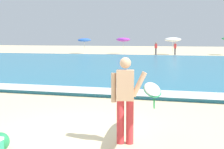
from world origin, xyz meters
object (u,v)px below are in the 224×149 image
Objects in this scene: beach_umbrella_2 at (173,40)px; beachgoer_near_row_left at (156,48)px; beach_umbrella_0 at (84,40)px; beach_ball at (0,142)px; beachgoer_near_row_mid at (175,48)px; surfer_with_board at (138,93)px; beach_umbrella_1 at (123,40)px.

beachgoer_near_row_left is (-1.96, -1.33, -1.08)m from beach_umbrella_2.
beach_ball is at bearing -71.31° from beach_umbrella_0.
beach_ball is at bearing -89.33° from beachgoer_near_row_mid.
beachgoer_near_row_left is 4.50× the size of beach_ball.
surfer_with_board is at bearing -85.53° from beachgoer_near_row_mid.
surfer_with_board is 1.18× the size of beach_umbrella_1.
surfer_with_board is 7.40× the size of beach_ball.
beach_ball is (-2.39, -1.12, -0.86)m from surfer_with_board.
surfer_with_board is 37.36m from beach_umbrella_2.
beach_umbrella_0 is at bearing 112.47° from surfer_with_board.
beachgoer_near_row_left is at bearing -171.01° from beachgoer_near_row_mid.
beach_umbrella_0 is 5.65m from beach_umbrella_1.
beachgoer_near_row_left is 1.00× the size of beachgoer_near_row_mid.
beachgoer_near_row_mid is at bearing 94.47° from surfer_with_board.
beach_ball is at bearing -154.85° from surfer_with_board.
beachgoer_near_row_mid is at bearing -67.05° from beach_umbrella_2.
beach_umbrella_2 is 6.46× the size of beach_ball.
beach_umbrella_2 is (11.97, 0.45, 0.08)m from beach_umbrella_0.
beachgoer_near_row_left is at bearing 98.24° from surfer_with_board.
surfer_with_board is at bearing 25.15° from beach_ball.
surfer_with_board is 36.36m from beachgoer_near_row_mid.
surfer_with_board is at bearing -67.53° from beach_umbrella_0.
beachgoer_near_row_left is at bearing -5.03° from beach_umbrella_0.
beach_umbrella_0 reaches higher than beachgoer_near_row_left.
beach_umbrella_2 is at bearing 34.20° from beachgoer_near_row_left.
beachgoer_near_row_mid is (6.74, -0.04, -1.07)m from beach_umbrella_1.
beach_umbrella_1 is 6.82m from beachgoer_near_row_mid.
beachgoer_near_row_mid is (12.37, -0.51, -1.00)m from beach_umbrella_0.
beachgoer_near_row_left is at bearing -145.80° from beach_umbrella_2.
beachgoer_near_row_mid is (0.41, -0.96, -1.08)m from beach_umbrella_2.
surfer_with_board reaches higher than beachgoer_near_row_mid.
beach_umbrella_1 is 4.52m from beachgoer_near_row_left.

